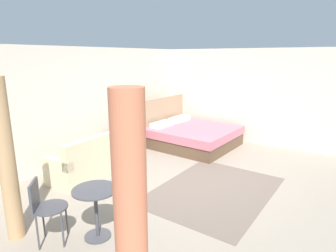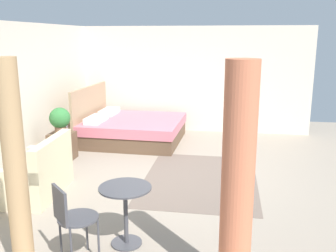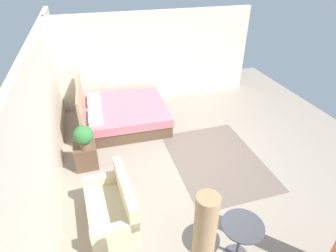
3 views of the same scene
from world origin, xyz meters
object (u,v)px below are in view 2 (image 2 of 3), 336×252
at_px(vase, 64,127).
at_px(balcony_table, 126,205).
at_px(bed, 131,129).
at_px(potted_plant, 60,119).
at_px(cafe_chair_near_window, 71,215).
at_px(nightstand, 62,146).
at_px(couch, 38,175).

height_order(vase, balcony_table, vase).
xyz_separation_m(bed, potted_plant, (-1.57, 0.93, 0.53)).
relative_size(vase, cafe_chair_near_window, 0.21).
distance_m(bed, nightstand, 1.76).
bearing_deg(potted_plant, bed, -30.67).
bearing_deg(vase, nightstand, 178.95).
height_order(nightstand, vase, vase).
bearing_deg(potted_plant, nightstand, 19.27).
bearing_deg(couch, cafe_chair_near_window, -142.60).
xyz_separation_m(potted_plant, vase, (0.22, 0.03, -0.20)).
bearing_deg(couch, bed, -11.05).
xyz_separation_m(couch, cafe_chair_near_window, (-1.59, -1.22, 0.24)).
xyz_separation_m(vase, cafe_chair_near_window, (-3.33, -1.58, -0.08)).
distance_m(nightstand, vase, 0.37).
bearing_deg(bed, couch, 168.95).
height_order(potted_plant, cafe_chair_near_window, potted_plant).
relative_size(bed, vase, 11.72).
distance_m(vase, cafe_chair_near_window, 3.68).
distance_m(bed, cafe_chair_near_window, 4.73).
distance_m(bed, vase, 1.70).
distance_m(couch, vase, 1.80).
height_order(bed, couch, bed).
relative_size(bed, cafe_chair_near_window, 2.52).
relative_size(potted_plant, cafe_chair_near_window, 0.59).
relative_size(nightstand, vase, 2.83).
bearing_deg(balcony_table, nightstand, 36.38).
bearing_deg(nightstand, couch, -167.29).
xyz_separation_m(bed, cafe_chair_near_window, (-4.68, -0.61, 0.25)).
distance_m(nightstand, cafe_chair_near_window, 3.59).
bearing_deg(couch, nightstand, 12.71).
bearing_deg(nightstand, bed, -33.31).
height_order(potted_plant, vase, potted_plant).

